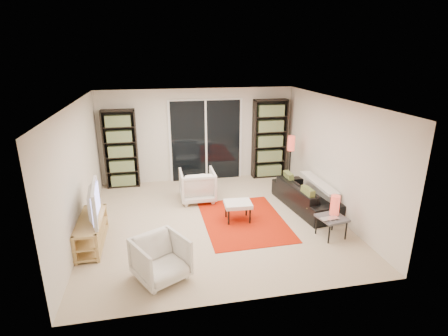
{
  "coord_description": "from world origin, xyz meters",
  "views": [
    {
      "loc": [
        -1.08,
        -6.35,
        3.25
      ],
      "look_at": [
        0.25,
        0.3,
        1.0
      ],
      "focal_mm": 28.0,
      "sensor_mm": 36.0,
      "label": 1
    }
  ],
  "objects": [
    {
      "name": "floor_lamp",
      "position": [
        2.14,
        1.42,
        1.01
      ],
      "size": [
        0.2,
        0.2,
        1.33
      ],
      "color": "black",
      "rests_on": "floor"
    },
    {
      "name": "armchair_back",
      "position": [
        -0.22,
        1.07,
        0.36
      ],
      "size": [
        0.78,
        0.8,
        0.73
      ],
      "primitive_type": "imported",
      "rotation": [
        0.0,
        0.0,
        3.14
      ],
      "color": "silver",
      "rests_on": "floor"
    },
    {
      "name": "wall_right",
      "position": [
        2.5,
        0.0,
        1.2
      ],
      "size": [
        0.02,
        5.0,
        2.4
      ],
      "primitive_type": "cube",
      "color": "beige",
      "rests_on": "ground"
    },
    {
      "name": "armchair_front",
      "position": [
        -1.12,
        -1.75,
        0.33
      ],
      "size": [
        0.97,
        0.98,
        0.66
      ],
      "primitive_type": "imported",
      "rotation": [
        0.0,
        0.0,
        0.5
      ],
      "color": "silver",
      "rests_on": "floor"
    },
    {
      "name": "side_table",
      "position": [
        1.98,
        -1.1,
        0.35
      ],
      "size": [
        0.55,
        0.55,
        0.4
      ],
      "color": "#494A4F",
      "rests_on": "floor"
    },
    {
      "name": "wall_back",
      "position": [
        0.0,
        2.5,
        1.2
      ],
      "size": [
        5.0,
        0.02,
        2.4
      ],
      "primitive_type": "cube",
      "color": "beige",
      "rests_on": "ground"
    },
    {
      "name": "tv_stand",
      "position": [
        -2.3,
        -0.53,
        0.26
      ],
      "size": [
        0.41,
        1.27,
        0.5
      ],
      "color": "#DEB169",
      "rests_on": "floor"
    },
    {
      "name": "bookshelf_right",
      "position": [
        1.9,
        2.33,
        1.05
      ],
      "size": [
        0.9,
        0.3,
        2.1
      ],
      "color": "black",
      "rests_on": "ground"
    },
    {
      "name": "table_lamp",
      "position": [
        2.07,
        -1.0,
        0.58
      ],
      "size": [
        0.16,
        0.16,
        0.37
      ],
      "primitive_type": "cylinder",
      "color": "#DC4531",
      "rests_on": "side_table"
    },
    {
      "name": "rug",
      "position": [
        0.57,
        -0.16,
        0.01
      ],
      "size": [
        1.64,
        2.19,
        0.01
      ],
      "primitive_type": "cube",
      "rotation": [
        0.0,
        0.0,
        0.02
      ],
      "color": "#BB1D06",
      "rests_on": "floor"
    },
    {
      "name": "ceiling",
      "position": [
        0.0,
        0.0,
        2.4
      ],
      "size": [
        5.0,
        5.0,
        0.02
      ],
      "primitive_type": "cube",
      "color": "white",
      "rests_on": "wall_back"
    },
    {
      "name": "wall_front",
      "position": [
        0.0,
        -2.5,
        1.2
      ],
      "size": [
        5.0,
        0.02,
        2.4
      ],
      "primitive_type": "cube",
      "color": "beige",
      "rests_on": "ground"
    },
    {
      "name": "sofa",
      "position": [
        2.06,
        0.2,
        0.28
      ],
      "size": [
        0.97,
        1.96,
        0.55
      ],
      "primitive_type": "imported",
      "rotation": [
        0.0,
        0.0,
        1.7
      ],
      "color": "black",
      "rests_on": "floor"
    },
    {
      "name": "bookshelf_left",
      "position": [
        -1.95,
        2.33,
        0.98
      ],
      "size": [
        0.8,
        0.3,
        1.95
      ],
      "color": "black",
      "rests_on": "ground"
    },
    {
      "name": "tv",
      "position": [
        -2.28,
        -0.53,
        0.81
      ],
      "size": [
        0.25,
        1.08,
        0.61
      ],
      "primitive_type": "imported",
      "rotation": [
        0.0,
        0.0,
        1.67
      ],
      "color": "black",
      "rests_on": "tv_stand"
    },
    {
      "name": "sliding_door",
      "position": [
        0.2,
        2.46,
        1.05
      ],
      "size": [
        1.92,
        0.08,
        2.16
      ],
      "color": "white",
      "rests_on": "ground"
    },
    {
      "name": "laptop",
      "position": [
        1.89,
        -1.22,
        0.41
      ],
      "size": [
        0.37,
        0.27,
        0.03
      ],
      "primitive_type": "imported",
      "rotation": [
        0.0,
        0.0,
        0.13
      ],
      "color": "silver",
      "rests_on": "side_table"
    },
    {
      "name": "wall_left",
      "position": [
        -2.5,
        0.0,
        1.2
      ],
      "size": [
        0.02,
        5.0,
        2.4
      ],
      "primitive_type": "cube",
      "color": "beige",
      "rests_on": "ground"
    },
    {
      "name": "floor",
      "position": [
        0.0,
        0.0,
        0.0
      ],
      "size": [
        5.0,
        5.0,
        0.0
      ],
      "primitive_type": "plane",
      "color": "beige",
      "rests_on": "ground"
    },
    {
      "name": "ottoman",
      "position": [
        0.45,
        -0.12,
        0.34
      ],
      "size": [
        0.56,
        0.47,
        0.4
      ],
      "color": "silver",
      "rests_on": "floor"
    }
  ]
}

